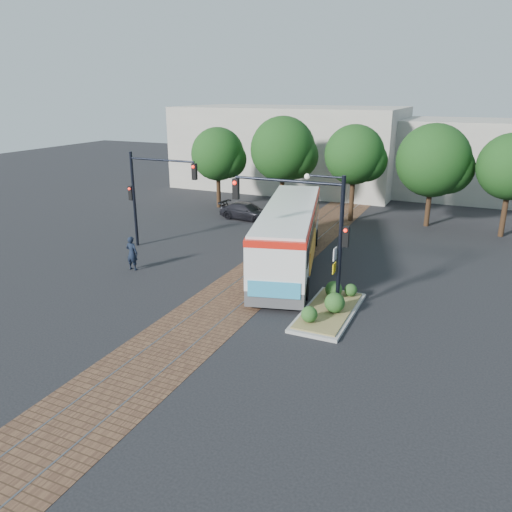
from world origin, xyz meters
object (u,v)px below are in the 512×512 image
object	(u,v)px
traffic_island	(330,306)
signal_pole_left	(148,187)
signal_pole_main	(314,221)
city_bus	(289,233)
officer	(132,253)
parked_car	(247,211)

from	to	relation	value
traffic_island	signal_pole_left	xyz separation A→B (m)	(-13.19, 4.89, 3.54)
traffic_island	signal_pole_main	bearing A→B (deg)	174.64
city_bus	signal_pole_main	size ratio (longest dim) A/B	2.21
traffic_island	signal_pole_main	size ratio (longest dim) A/B	0.87
officer	parked_car	distance (m)	13.04
traffic_island	officer	size ratio (longest dim) A/B	2.70
city_bus	officer	xyz separation A→B (m)	(-7.69, -4.25, -0.98)
signal_pole_left	parked_car	size ratio (longest dim) A/B	1.36
traffic_island	parked_car	distance (m)	17.67
city_bus	parked_car	distance (m)	11.16
signal_pole_main	officer	xyz separation A→B (m)	(-10.72, 0.90, -3.19)
city_bus	signal_pole_left	world-z (taller)	signal_pole_left
city_bus	signal_pole_left	bearing A→B (deg)	167.25
city_bus	officer	world-z (taller)	city_bus
signal_pole_main	parked_car	world-z (taller)	signal_pole_main
signal_pole_main	officer	distance (m)	11.22
signal_pole_left	officer	distance (m)	5.09
signal_pole_main	signal_pole_left	xyz separation A→B (m)	(-12.23, 4.80, -0.29)
signal_pole_left	parked_car	distance (m)	9.95
city_bus	parked_car	world-z (taller)	city_bus
city_bus	traffic_island	size ratio (longest dim) A/B	2.55
officer	signal_pole_left	bearing A→B (deg)	-69.89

